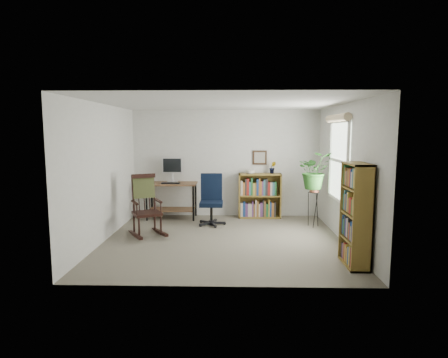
{
  "coord_description": "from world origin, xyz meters",
  "views": [
    {
      "loc": [
        0.18,
        -6.45,
        1.92
      ],
      "look_at": [
        0.0,
        0.4,
        1.05
      ],
      "focal_mm": 30.0,
      "sensor_mm": 36.0,
      "label": 1
    }
  ],
  "objects_px": {
    "desk": "(172,201)",
    "office_chair": "(211,199)",
    "low_bookshelf": "(260,196)",
    "rocking_chair": "(147,205)",
    "tall_bookshelf": "(356,215)"
  },
  "relations": [
    {
      "from": "desk",
      "to": "office_chair",
      "type": "xyz_separation_m",
      "value": [
        0.92,
        -0.59,
        0.14
      ]
    },
    {
      "from": "office_chair",
      "to": "tall_bookshelf",
      "type": "bearing_deg",
      "value": -48.62
    },
    {
      "from": "desk",
      "to": "tall_bookshelf",
      "type": "xyz_separation_m",
      "value": [
        3.12,
        -2.89,
        0.35
      ]
    },
    {
      "from": "office_chair",
      "to": "rocking_chair",
      "type": "distance_m",
      "value": 1.41
    },
    {
      "from": "rocking_chair",
      "to": "tall_bookshelf",
      "type": "bearing_deg",
      "value": -50.95
    },
    {
      "from": "desk",
      "to": "office_chair",
      "type": "distance_m",
      "value": 1.1
    },
    {
      "from": "desk",
      "to": "low_bookshelf",
      "type": "bearing_deg",
      "value": 3.51
    },
    {
      "from": "office_chair",
      "to": "tall_bookshelf",
      "type": "height_order",
      "value": "tall_bookshelf"
    },
    {
      "from": "office_chair",
      "to": "rocking_chair",
      "type": "bearing_deg",
      "value": -146.34
    },
    {
      "from": "tall_bookshelf",
      "to": "office_chair",
      "type": "bearing_deg",
      "value": 133.7
    },
    {
      "from": "desk",
      "to": "office_chair",
      "type": "relative_size",
      "value": 1.03
    },
    {
      "from": "office_chair",
      "to": "low_bookshelf",
      "type": "height_order",
      "value": "office_chair"
    },
    {
      "from": "desk",
      "to": "tall_bookshelf",
      "type": "height_order",
      "value": "tall_bookshelf"
    },
    {
      "from": "office_chair",
      "to": "tall_bookshelf",
      "type": "distance_m",
      "value": 3.19
    },
    {
      "from": "low_bookshelf",
      "to": "desk",
      "type": "bearing_deg",
      "value": -176.49
    }
  ]
}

